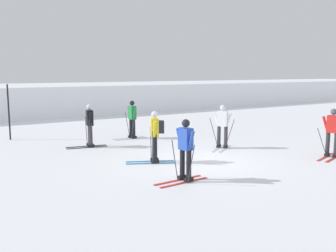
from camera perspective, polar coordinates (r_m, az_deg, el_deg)
ground_plane at (r=12.41m, az=4.55°, el=-5.59°), size 120.00×120.00×0.00m
far_snow_ridge at (r=29.43m, az=-18.03°, el=4.04°), size 80.00×9.59×2.03m
skier_blue at (r=10.14m, az=2.67°, el=-3.40°), size 1.62×1.00×1.71m
skier_green at (r=16.77m, az=-5.52°, el=1.19°), size 1.60×1.00×1.71m
skier_red at (r=14.19m, az=23.85°, el=-0.76°), size 1.64×0.96×1.71m
skier_yellow at (r=12.20m, az=-1.96°, el=-1.23°), size 1.60×1.02×1.71m
skier_white at (r=14.69m, az=8.33°, el=0.15°), size 1.53×1.20×1.71m
skier_black at (r=15.10m, az=-11.90°, el=0.27°), size 1.64×0.99×1.71m
trail_marker_pole at (r=17.76m, az=-23.16°, el=1.95°), size 0.07×0.07×2.45m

